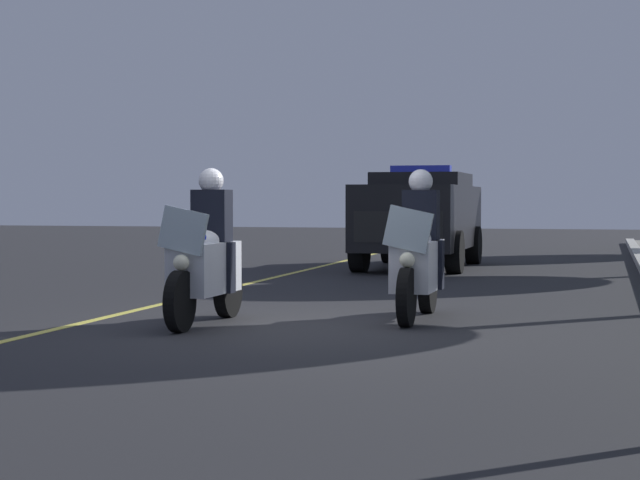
{
  "coord_description": "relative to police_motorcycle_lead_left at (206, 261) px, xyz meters",
  "views": [
    {
      "loc": [
        11.22,
        3.2,
        1.37
      ],
      "look_at": [
        -1.01,
        0.0,
        0.9
      ],
      "focal_mm": 61.17,
      "sensor_mm": 36.0,
      "label": 1
    }
  ],
  "objects": [
    {
      "name": "police_motorcycle_lead_left",
      "position": [
        0.0,
        0.0,
        0.0
      ],
      "size": [
        2.14,
        0.56,
        1.72
      ],
      "color": "black",
      "rests_on": "ground"
    },
    {
      "name": "police_suv",
      "position": [
        -10.37,
        0.65,
        0.37
      ],
      "size": [
        4.92,
        2.1,
        2.05
      ],
      "color": "black",
      "rests_on": "ground"
    },
    {
      "name": "lane_stripe_center",
      "position": [
        -0.01,
        -1.37,
        -0.7
      ],
      "size": [
        48.0,
        0.12,
        0.01
      ],
      "primitive_type": "cube",
      "color": "#E0D14C",
      "rests_on": "ground"
    },
    {
      "name": "ground_plane",
      "position": [
        -0.01,
        1.03,
        -0.7
      ],
      "size": [
        80.0,
        80.0,
        0.0
      ],
      "primitive_type": "plane",
      "color": "#28282B"
    },
    {
      "name": "police_motorcycle_lead_right",
      "position": [
        -1.06,
        2.17,
        0.0
      ],
      "size": [
        2.14,
        0.56,
        1.72
      ],
      "color": "black",
      "rests_on": "ground"
    }
  ]
}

